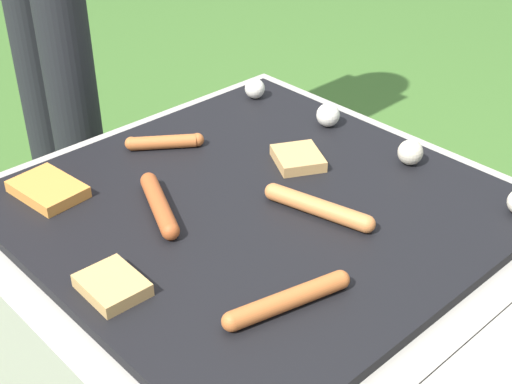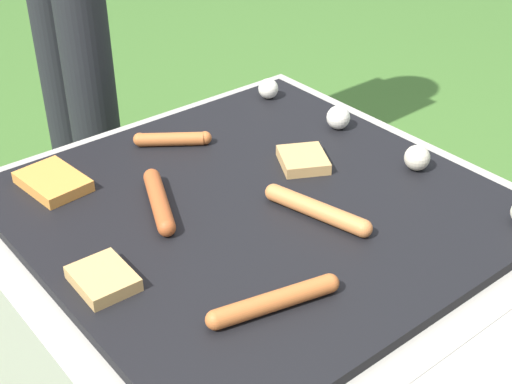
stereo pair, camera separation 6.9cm
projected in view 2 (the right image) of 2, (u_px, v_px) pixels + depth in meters
grill at (256, 305)px, 1.30m from camera, size 0.82×0.82×0.44m
sausage_front_center at (317, 210)px, 1.13m from camera, size 0.19×0.07×0.03m
sausage_mid_right at (173, 139)px, 1.34m from camera, size 0.10×0.12×0.03m
sausage_back_right at (274, 301)px, 0.95m from camera, size 0.07×0.19×0.03m
sausage_mid_left at (159, 201)px, 1.16m from camera, size 0.17×0.09×0.03m
bread_slice_center at (53, 182)px, 1.21m from camera, size 0.13×0.10×0.02m
bread_slice_left at (303, 160)px, 1.28m from camera, size 0.12×0.11×0.02m
bread_slice_right at (103, 279)px, 1.00m from camera, size 0.10×0.08×0.02m
mushroom_row at (376, 138)px, 1.32m from camera, size 0.66×0.06×0.05m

